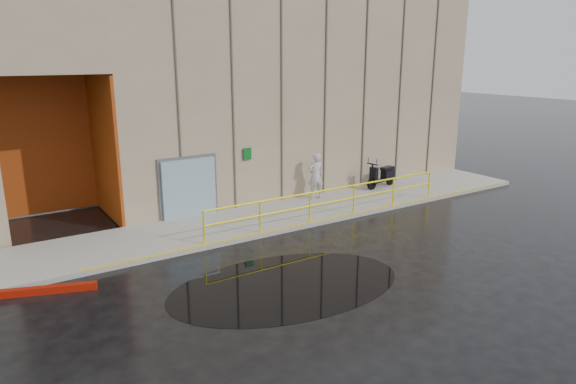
# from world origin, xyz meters

# --- Properties ---
(ground) EXTENTS (120.00, 120.00, 0.00)m
(ground) POSITION_xyz_m (0.00, 0.00, 0.00)
(ground) COLOR black
(ground) RESTS_ON ground
(sidewalk) EXTENTS (20.00, 3.00, 0.15)m
(sidewalk) POSITION_xyz_m (4.00, 4.50, 0.07)
(sidewalk) COLOR #9A968C
(sidewalk) RESTS_ON ground
(building) EXTENTS (20.00, 10.17, 8.00)m
(building) POSITION_xyz_m (5.10, 10.98, 4.21)
(building) COLOR gray
(building) RESTS_ON ground
(guardrail) EXTENTS (9.56, 0.06, 1.03)m
(guardrail) POSITION_xyz_m (4.25, 3.15, 0.68)
(guardrail) COLOR #FFEA0D
(guardrail) RESTS_ON sidewalk
(person) EXTENTS (0.71, 0.52, 1.78)m
(person) POSITION_xyz_m (5.20, 5.43, 1.04)
(person) COLOR #B4B3B8
(person) RESTS_ON sidewalk
(scooter) EXTENTS (1.75, 0.80, 1.33)m
(scooter) POSITION_xyz_m (8.55, 5.32, 0.91)
(scooter) COLOR black
(scooter) RESTS_ON sidewalk
(red_curb) EXTENTS (2.32, 0.97, 0.18)m
(red_curb) POSITION_xyz_m (-4.95, 2.50, 0.09)
(red_curb) COLOR #8A1003
(red_curb) RESTS_ON ground
(puddle) EXTENTS (6.43, 4.40, 0.01)m
(puddle) POSITION_xyz_m (0.19, -0.27, 0.00)
(puddle) COLOR black
(puddle) RESTS_ON ground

